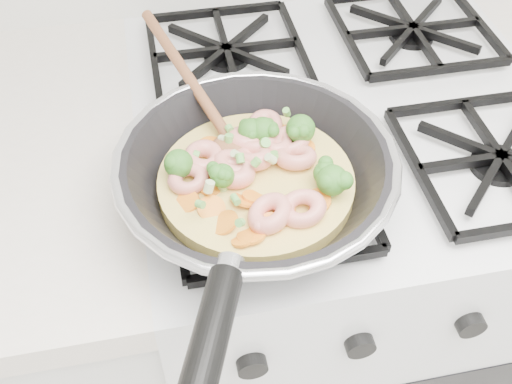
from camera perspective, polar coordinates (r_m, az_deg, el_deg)
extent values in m
cube|color=white|center=(1.21, 6.31, -8.92)|extent=(0.60, 0.60, 0.90)
cube|color=black|center=(0.87, 8.79, 8.32)|extent=(0.56, 0.56, 0.02)
torus|color=silver|center=(0.67, 0.00, 2.99)|extent=(0.32, 0.32, 0.01)
cylinder|color=black|center=(0.53, -4.96, -15.80)|extent=(0.10, 0.18, 0.03)
cylinder|color=#E5CB63|center=(0.70, 0.00, 0.87)|extent=(0.22, 0.22, 0.02)
ellipsoid|color=brown|center=(0.72, -2.05, 4.43)|extent=(0.06, 0.07, 0.02)
cylinder|color=brown|center=(0.79, -6.65, 11.06)|extent=(0.09, 0.22, 0.06)
torus|color=#DF9584|center=(0.72, 0.00, 4.66)|extent=(0.06, 0.06, 0.03)
torus|color=#DF9584|center=(0.68, -2.09, 1.83)|extent=(0.07, 0.07, 0.02)
torus|color=#DF9584|center=(0.72, -0.91, 4.93)|extent=(0.05, 0.06, 0.03)
torus|color=#DF9584|center=(0.70, -4.93, 3.17)|extent=(0.08, 0.08, 0.03)
torus|color=#DF9584|center=(0.74, 0.86, 6.29)|extent=(0.06, 0.06, 0.02)
torus|color=#DF9584|center=(0.69, -2.22, 2.47)|extent=(0.07, 0.07, 0.03)
torus|color=#DF9584|center=(0.72, 1.86, 4.66)|extent=(0.05, 0.05, 0.02)
torus|color=#DF9584|center=(0.68, -6.34, 1.21)|extent=(0.05, 0.05, 0.03)
torus|color=#DF9584|center=(0.64, 1.29, -2.04)|extent=(0.08, 0.08, 0.03)
torus|color=#DF9584|center=(0.72, 3.22, 4.82)|extent=(0.06, 0.06, 0.02)
torus|color=#DF9584|center=(0.70, 3.72, 3.31)|extent=(0.06, 0.06, 0.03)
torus|color=#DF9584|center=(0.65, 4.34, -1.56)|extent=(0.06, 0.06, 0.03)
torus|color=#DF9584|center=(0.70, -0.22, 3.20)|extent=(0.06, 0.06, 0.03)
ellipsoid|color=#3E8029|center=(0.72, 4.19, 5.90)|extent=(0.05, 0.05, 0.03)
ellipsoid|color=#3E8029|center=(0.67, 6.52, 1.77)|extent=(0.04, 0.04, 0.03)
ellipsoid|color=#3E8029|center=(0.68, -7.26, 2.65)|extent=(0.04, 0.04, 0.03)
ellipsoid|color=#3E8029|center=(0.72, 0.62, 5.81)|extent=(0.04, 0.04, 0.03)
ellipsoid|color=#3E8029|center=(0.72, -0.51, 5.74)|extent=(0.04, 0.04, 0.03)
ellipsoid|color=#3E8029|center=(0.67, -3.17, 1.53)|extent=(0.04, 0.04, 0.03)
ellipsoid|color=#3E8029|center=(0.66, 7.14, 1.11)|extent=(0.05, 0.05, 0.03)
cylinder|color=orange|center=(0.73, -4.16, 4.36)|extent=(0.04, 0.04, 0.01)
cylinder|color=orange|center=(0.67, -6.44, -0.92)|extent=(0.04, 0.04, 0.01)
cylinder|color=orange|center=(0.63, -1.24, -4.49)|extent=(0.03, 0.03, 0.01)
cylinder|color=orange|center=(0.67, -0.25, -0.44)|extent=(0.04, 0.04, 0.00)
cylinder|color=orange|center=(0.63, -0.45, -4.06)|extent=(0.04, 0.04, 0.01)
cylinder|color=orange|center=(0.67, 5.72, -0.86)|extent=(0.04, 0.04, 0.01)
cylinder|color=orange|center=(0.68, -4.32, 0.48)|extent=(0.04, 0.04, 0.00)
cylinder|color=orange|center=(0.64, 1.42, -3.01)|extent=(0.04, 0.04, 0.01)
cylinder|color=orange|center=(0.64, -3.00, -2.88)|extent=(0.04, 0.04, 0.01)
cylinder|color=orange|center=(0.73, 1.43, 4.46)|extent=(0.03, 0.03, 0.00)
cylinder|color=orange|center=(0.66, -1.14, -0.78)|extent=(0.03, 0.03, 0.01)
cylinder|color=orange|center=(0.65, 2.53, -1.88)|extent=(0.04, 0.04, 0.00)
cylinder|color=orange|center=(0.75, 1.78, 6.25)|extent=(0.03, 0.04, 0.01)
cylinder|color=orange|center=(0.66, -4.18, -1.55)|extent=(0.04, 0.04, 0.01)
cylinder|color=orange|center=(0.72, 4.55, 4.10)|extent=(0.04, 0.04, 0.01)
cylinder|color=orange|center=(0.75, 3.36, 5.75)|extent=(0.03, 0.03, 0.01)
cylinder|color=#60AD45|center=(0.67, -3.02, 1.52)|extent=(0.01, 0.01, 0.01)
cylinder|color=#60AD45|center=(0.72, -2.51, 5.94)|extent=(0.01, 0.01, 0.01)
cylinder|color=#60AD45|center=(0.63, -5.24, -1.15)|extent=(0.01, 0.01, 0.01)
cylinder|color=#60AD45|center=(0.72, 3.46, 5.85)|extent=(0.01, 0.01, 0.01)
cylinder|color=#60AD45|center=(0.70, 0.83, 4.61)|extent=(0.01, 0.01, 0.01)
cylinder|color=#60AD45|center=(0.73, 2.88, 7.47)|extent=(0.01, 0.01, 0.01)
cylinder|color=beige|center=(0.68, 1.39, 3.14)|extent=(0.01, 0.01, 0.01)
cylinder|color=beige|center=(0.72, -3.11, 5.01)|extent=(0.01, 0.01, 0.01)
cylinder|color=#60AD45|center=(0.71, -2.52, 4.98)|extent=(0.01, 0.01, 0.01)
cylinder|color=#60AD45|center=(0.67, 0.00, 2.81)|extent=(0.01, 0.01, 0.01)
cylinder|color=beige|center=(0.68, -1.87, 3.53)|extent=(0.01, 0.01, 0.01)
cylinder|color=#60AD45|center=(0.69, 1.69, 3.49)|extent=(0.01, 0.01, 0.01)
cylinder|color=#60AD45|center=(0.61, -1.50, -2.90)|extent=(0.01, 0.01, 0.01)
cylinder|color=beige|center=(0.65, -4.41, 0.50)|extent=(0.01, 0.01, 0.01)
cylinder|color=#60AD45|center=(0.69, -5.62, 3.50)|extent=(0.01, 0.01, 0.01)
cylinder|color=#60AD45|center=(0.64, -1.94, -0.69)|extent=(0.01, 0.01, 0.01)
cylinder|color=#60AD45|center=(0.67, -1.49, 3.17)|extent=(0.01, 0.01, 0.01)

